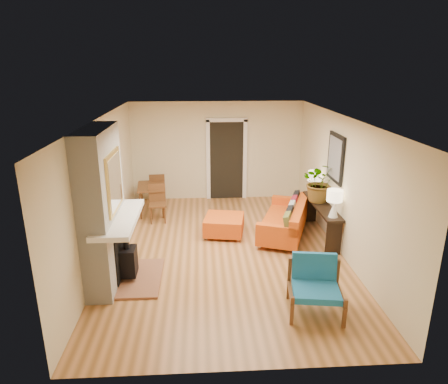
% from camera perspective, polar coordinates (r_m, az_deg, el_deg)
% --- Properties ---
extents(room_shell, '(6.50, 6.50, 6.50)m').
position_cam_1_polar(room_shell, '(10.09, 2.60, 4.82)').
color(room_shell, '#BC7D48').
rests_on(room_shell, ground).
extents(fireplace, '(1.09, 1.68, 2.60)m').
position_cam_1_polar(fireplace, '(6.73, -16.64, -2.74)').
color(fireplace, white).
rests_on(fireplace, ground).
extents(sofa, '(1.44, 2.09, 0.76)m').
position_cam_1_polar(sofa, '(8.65, 9.03, -3.98)').
color(sofa, silver).
rests_on(sofa, ground).
extents(ottoman, '(0.93, 0.93, 0.41)m').
position_cam_1_polar(ottoman, '(8.58, 0.01, -4.64)').
color(ottoman, silver).
rests_on(ottoman, ground).
extents(blue_chair, '(0.88, 0.86, 0.81)m').
position_cam_1_polar(blue_chair, '(6.21, 12.89, -12.42)').
color(blue_chair, brown).
rests_on(blue_chair, ground).
extents(dining_table, '(0.78, 1.62, 0.86)m').
position_cam_1_polar(dining_table, '(9.86, -9.92, 0.17)').
color(dining_table, brown).
rests_on(dining_table, ground).
extents(console_table, '(0.34, 1.85, 0.72)m').
position_cam_1_polar(console_table, '(8.60, 13.77, -2.66)').
color(console_table, black).
rests_on(console_table, ground).
extents(lamp_near, '(0.30, 0.30, 0.54)m').
position_cam_1_polar(lamp_near, '(7.82, 15.50, -1.13)').
color(lamp_near, white).
rests_on(lamp_near, console_table).
extents(lamp_far, '(0.30, 0.30, 0.54)m').
position_cam_1_polar(lamp_far, '(9.06, 12.80, 1.69)').
color(lamp_far, white).
rests_on(lamp_far, console_table).
extents(houseplant, '(0.80, 0.70, 0.86)m').
position_cam_1_polar(houseplant, '(8.61, 13.60, 1.43)').
color(houseplant, '#1E5919').
rests_on(houseplant, console_table).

